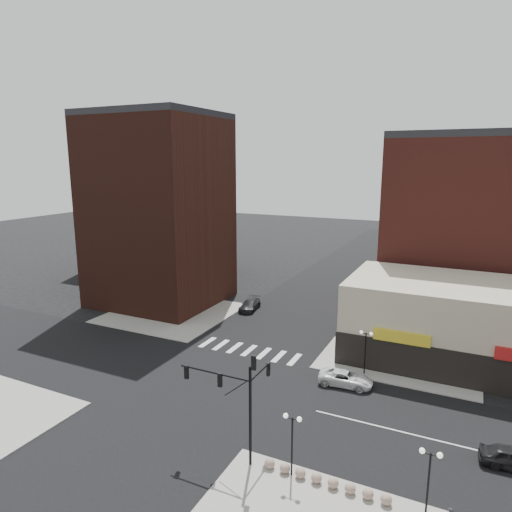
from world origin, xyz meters
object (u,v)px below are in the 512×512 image
at_px(dark_sedan_north, 250,305).
at_px(street_lamp_se_b, 430,467).
at_px(traffic_signal, 239,390).
at_px(street_lamp_ne, 366,341).
at_px(street_lamp_se_a, 292,430).
at_px(white_suv, 346,378).

bearing_deg(dark_sedan_north, street_lamp_se_b, -55.97).
bearing_deg(traffic_signal, street_lamp_ne, 73.25).
xyz_separation_m(street_lamp_se_a, white_suv, (-0.03, 13.23, -2.63)).
bearing_deg(traffic_signal, white_suv, 74.04).
xyz_separation_m(street_lamp_se_b, dark_sedan_north, (-24.97, 28.16, -2.60)).
distance_m(street_lamp_se_a, white_suv, 13.49).
bearing_deg(street_lamp_ne, street_lamp_se_b, -66.37).
relative_size(traffic_signal, white_suv, 1.64).
bearing_deg(white_suv, street_lamp_ne, -25.10).
bearing_deg(white_suv, street_lamp_se_b, -153.46).
bearing_deg(street_lamp_se_a, traffic_signal, 177.43).
height_order(street_lamp_se_a, street_lamp_se_b, same).
height_order(traffic_signal, dark_sedan_north, traffic_signal).
height_order(street_lamp_se_b, street_lamp_ne, same).
height_order(traffic_signal, street_lamp_se_b, traffic_signal).
bearing_deg(street_lamp_se_b, street_lamp_se_a, 180.00).
xyz_separation_m(traffic_signal, white_suv, (3.73, 13.06, -4.30)).
bearing_deg(street_lamp_se_a, street_lamp_ne, 86.42).
distance_m(street_lamp_se_b, dark_sedan_north, 37.73).
bearing_deg(white_suv, dark_sedan_north, 43.90).
xyz_separation_m(traffic_signal, street_lamp_ne, (4.76, 15.83, -1.67)).
bearing_deg(dark_sedan_north, white_suv, -48.92).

